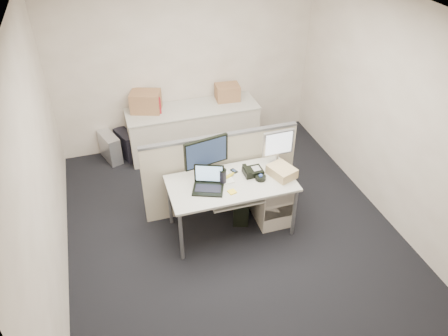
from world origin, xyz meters
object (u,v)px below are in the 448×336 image
object	(u,v)px
laptop	(208,181)
desk_phone	(253,172)
desk	(231,187)
monitor_main	(206,159)

from	to	relation	value
laptop	desk_phone	size ratio (longest dim) A/B	1.56
desk	desk_phone	bearing A→B (deg)	14.93
desk	laptop	distance (m)	0.36
monitor_main	laptop	world-z (taller)	monitor_main
desk	desk_phone	xyz separation A→B (m)	(0.30, 0.08, 0.10)
monitor_main	laptop	size ratio (longest dim) A/B	1.55
monitor_main	laptop	distance (m)	0.28
laptop	desk_phone	bearing A→B (deg)	34.53
desk	desk_phone	size ratio (longest dim) A/B	6.69
laptop	monitor_main	bearing A→B (deg)	99.75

